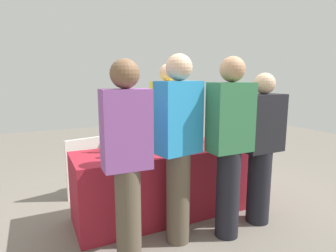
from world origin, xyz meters
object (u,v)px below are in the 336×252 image
object	(u,v)px
wine_glass_0	(109,147)
guest_1	(179,143)
wine_bottle_0	(109,141)
wine_bottle_1	(120,139)
guest_2	(230,142)
wine_bottle_4	(171,134)
wine_bottle_3	(156,138)
server_pouring	(168,124)
menu_board	(87,167)
wine_glass_1	(144,145)
guest_0	(127,157)
wine_bottle_2	(133,140)
wine_bottle_5	(209,133)
wine_glass_2	(159,145)
guest_3	(261,145)

from	to	relation	value
wine_glass_0	guest_1	world-z (taller)	guest_1
wine_bottle_0	wine_glass_0	size ratio (longest dim) A/B	2.25
wine_bottle_1	guest_2	size ratio (longest dim) A/B	0.19
wine_bottle_4	wine_glass_0	bearing A→B (deg)	-164.25
wine_bottle_3	guest_2	size ratio (longest dim) A/B	0.18
server_pouring	guest_2	bearing A→B (deg)	88.37
menu_board	wine_glass_1	bearing A→B (deg)	-77.79
wine_glass_0	guest_0	xyz separation A→B (m)	(-0.01, -0.60, 0.06)
wine_bottle_0	guest_0	size ratio (longest dim) A/B	0.20
wine_bottle_0	wine_bottle_3	xyz separation A→B (m)	(0.52, -0.00, -0.01)
wine_bottle_2	server_pouring	world-z (taller)	server_pouring
wine_glass_1	guest_2	bearing A→B (deg)	-43.75
wine_bottle_2	wine_bottle_5	xyz separation A→B (m)	(0.94, -0.04, 0.00)
wine_bottle_4	guest_2	distance (m)	0.84
wine_bottle_2	wine_glass_0	distance (m)	0.37
wine_glass_0	wine_bottle_1	bearing A→B (deg)	54.75
wine_glass_2	wine_bottle_2	bearing A→B (deg)	121.16
wine_glass_0	wine_glass_2	distance (m)	0.49
wine_glass_0	guest_3	xyz separation A→B (m)	(1.44, -0.51, -0.02)
wine_glass_0	wine_bottle_4	bearing A→B (deg)	15.75
guest_3	server_pouring	bearing A→B (deg)	110.81
server_pouring	guest_3	distance (m)	1.29
guest_2	menu_board	xyz separation A→B (m)	(-1.04, 1.53, -0.54)
wine_bottle_3	wine_bottle_5	size ratio (longest dim) A/B	0.97
wine_bottle_1	guest_2	xyz separation A→B (m)	(0.80, -0.84, 0.06)
wine_bottle_3	guest_1	xyz separation A→B (m)	(-0.07, -0.66, 0.08)
guest_2	wine_glass_0	bearing A→B (deg)	149.00
wine_glass_0	wine_glass_1	world-z (taller)	wine_glass_0
wine_bottle_5	wine_bottle_4	bearing A→B (deg)	172.29
wine_bottle_3	wine_glass_0	size ratio (longest dim) A/B	2.12
wine_glass_1	wine_bottle_1	bearing A→B (deg)	126.14
wine_bottle_2	guest_1	xyz separation A→B (m)	(0.20, -0.66, 0.08)
wine_bottle_0	guest_1	size ratio (longest dim) A/B	0.19
wine_bottle_3	wine_bottle_4	xyz separation A→B (m)	(0.20, 0.02, 0.02)
guest_0	guest_1	distance (m)	0.53
wine_glass_1	wine_glass_2	xyz separation A→B (m)	(0.13, -0.08, 0.01)
server_pouring	guest_0	bearing A→B (deg)	50.45
server_pouring	guest_1	bearing A→B (deg)	66.23
guest_3	wine_glass_1	bearing A→B (deg)	153.51
wine_bottle_4	wine_bottle_5	xyz separation A→B (m)	(0.48, -0.06, -0.01)
wine_bottle_0	wine_bottle_3	distance (m)	0.52
wine_glass_2	server_pouring	xyz separation A→B (m)	(0.47, 0.77, 0.07)
wine_bottle_5	wine_glass_0	size ratio (longest dim) A/B	2.18
wine_bottle_0	wine_bottle_5	bearing A→B (deg)	-2.05
wine_bottle_3	wine_bottle_4	world-z (taller)	wine_bottle_4
guest_0	menu_board	size ratio (longest dim) A/B	2.17
wine_bottle_0	server_pouring	xyz separation A→B (m)	(0.90, 0.49, 0.04)
guest_3	wine_bottle_3	bearing A→B (deg)	139.65
guest_2	menu_board	world-z (taller)	guest_2
wine_bottle_5	wine_glass_1	size ratio (longest dim) A/B	2.40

